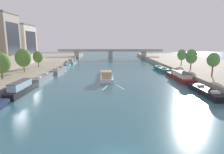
{
  "coord_description": "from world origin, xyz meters",
  "views": [
    {
      "loc": [
        -0.7,
        -16.33,
        11.05
      ],
      "look_at": [
        0.0,
        35.09,
        1.57
      ],
      "focal_mm": 30.5,
      "sensor_mm": 36.0,
      "label": 1
    }
  ],
  "objects": [
    {
      "name": "quay_left",
      "position": [
        -40.18,
        55.0,
        0.97
      ],
      "size": [
        36.0,
        170.0,
        1.95
      ],
      "primitive_type": "cube",
      "color": "#A89E89",
      "rests_on": "ground"
    },
    {
      "name": "moored_boat_left_end",
      "position": [
        -20.11,
        83.95,
        0.86
      ],
      "size": [
        3.05,
        14.11,
        2.84
      ],
      "color": "gray",
      "rests_on": "ground"
    },
    {
      "name": "moored_boat_left_gap_after",
      "position": [
        -20.45,
        39.5,
        0.65
      ],
      "size": [
        2.41,
        13.49,
        2.35
      ],
      "color": "gray",
      "rests_on": "ground"
    },
    {
      "name": "tree_right_past_mid",
      "position": [
        27.82,
        58.39,
        6.08
      ],
      "size": [
        3.39,
        3.39,
        6.3
      ],
      "color": "brown",
      "rests_on": "quay_right"
    },
    {
      "name": "tree_left_nearest",
      "position": [
        -27.18,
        54.48,
        5.61
      ],
      "size": [
        3.55,
        3.55,
        5.82
      ],
      "color": "brown",
      "rests_on": "quay_left"
    },
    {
      "name": "tree_right_midway",
      "position": [
        26.95,
        47.46,
        6.25
      ],
      "size": [
        3.77,
        3.77,
        6.76
      ],
      "color": "brown",
      "rests_on": "quay_right"
    },
    {
      "name": "moored_boat_left_downstream",
      "position": [
        -19.7,
        23.94,
        1.2
      ],
      "size": [
        2.35,
        12.87,
        2.88
      ],
      "color": "black",
      "rests_on": "ground"
    },
    {
      "name": "moored_boat_right_far",
      "position": [
        20.2,
        38.82,
        1.08
      ],
      "size": [
        3.3,
        16.63,
        2.57
      ],
      "color": "maroon",
      "rests_on": "ground"
    },
    {
      "name": "moored_boat_left_near",
      "position": [
        -19.76,
        55.35,
        0.67
      ],
      "size": [
        2.96,
        15.09,
        2.39
      ],
      "color": "gray",
      "rests_on": "ground"
    },
    {
      "name": "wake_behind_barge",
      "position": [
        0.13,
        29.6,
        0.01
      ],
      "size": [
        5.6,
        6.01,
        0.03
      ],
      "color": "#A5D1DB",
      "rests_on": "ground"
    },
    {
      "name": "moored_boat_right_end",
      "position": [
        19.58,
        56.92,
        0.71
      ],
      "size": [
        3.17,
        13.55,
        2.46
      ],
      "color": "#23666B",
      "rests_on": "ground"
    },
    {
      "name": "tree_left_past_mid",
      "position": [
        -27.48,
        30.62,
        5.94
      ],
      "size": [
        4.62,
        4.62,
        6.61
      ],
      "color": "brown",
      "rests_on": "quay_left"
    },
    {
      "name": "building_left_far_end",
      "position": [
        -40.59,
        67.75,
        10.21
      ],
      "size": [
        12.58,
        13.33,
        16.5
      ],
      "color": "beige",
      "rests_on": "quay_left"
    },
    {
      "name": "bridge_far",
      "position": [
        0.0,
        110.3,
        4.15
      ],
      "size": [
        68.37,
        4.4,
        6.38
      ],
      "color": "#9E998E",
      "rests_on": "ground"
    },
    {
      "name": "moored_boat_left_lone",
      "position": [
        -19.91,
        70.73,
        0.63
      ],
      "size": [
        2.0,
        10.68,
        2.29
      ],
      "color": "#23666B",
      "rests_on": "ground"
    },
    {
      "name": "quay_right",
      "position": [
        40.18,
        55.0,
        0.97
      ],
      "size": [
        36.0,
        170.0,
        1.95
      ],
      "primitive_type": "cube",
      "color": "#A89E89",
      "rests_on": "ground"
    },
    {
      "name": "tree_right_nearest",
      "position": [
        26.9,
        33.72,
        6.37
      ],
      "size": [
        3.23,
        3.23,
        6.35
      ],
      "color": "brown",
      "rests_on": "quay_right"
    },
    {
      "name": "tree_left_third",
      "position": [
        -27.05,
        42.11,
        6.3
      ],
      "size": [
        4.66,
        4.66,
        7.14
      ],
      "color": "brown",
      "rests_on": "quay_left"
    },
    {
      "name": "moored_boat_right_downstream",
      "position": [
        19.91,
        22.75,
        0.64
      ],
      "size": [
        2.73,
        12.93,
        2.31
      ],
      "color": "black",
      "rests_on": "ground"
    },
    {
      "name": "barge_midriver",
      "position": [
        -1.7,
        42.39,
        0.85
      ],
      "size": [
        4.4,
        19.86,
        2.89
      ],
      "color": "silver",
      "rests_on": "ground"
    }
  ]
}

